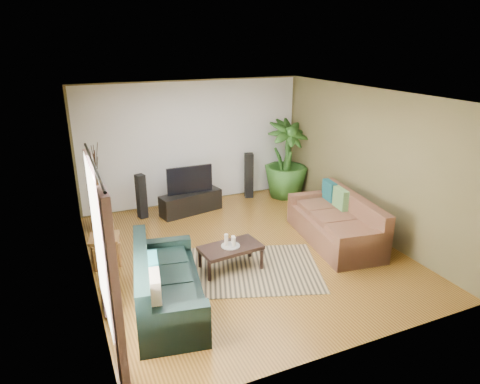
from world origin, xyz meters
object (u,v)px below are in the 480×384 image
speaker_right (249,175)px  tv_stand (191,203)px  pedestal (102,222)px  television (190,180)px  vase (100,207)px  side_table (106,250)px  sofa_right (334,219)px  coffee_table (231,257)px  sofa_left (168,280)px  speaker_left (141,196)px  potted_plant (286,159)px

speaker_right → tv_stand: bearing=-149.5°
tv_stand → pedestal: size_ratio=4.16×
television → vase: bearing=-174.4°
tv_stand → side_table: 2.49m
sofa_right → coffee_table: 2.13m
sofa_left → tv_stand: sofa_left is taller
speaker_left → potted_plant: bearing=-15.8°
coffee_table → speaker_left: speaker_left is taller
coffee_table → speaker_left: bearing=101.7°
sofa_left → vase: bearing=20.1°
coffee_table → speaker_left: 2.83m
coffee_table → potted_plant: bearing=40.4°
tv_stand → potted_plant: size_ratio=0.74×
vase → coffee_table: bearing=-54.1°
sofa_right → pedestal: bearing=-112.1°
speaker_right → potted_plant: 0.93m
sofa_right → television: 3.11m
side_table → potted_plant: bearing=21.0°
side_table → speaker_right: bearing=29.1°
television → speaker_right: bearing=13.2°
vase → side_table: bearing=-94.2°
sofa_right → vase: sofa_right is taller
coffee_table → speaker_left: (-0.87, 2.68, 0.27)m
coffee_table → tv_stand: tv_stand is taller
coffee_table → tv_stand: size_ratio=0.73×
tv_stand → coffee_table: bearing=-104.8°
potted_plant → speaker_right: bearing=160.4°
speaker_right → sofa_left: bearing=-112.1°
potted_plant → vase: (-4.19, -0.25, -0.43)m
television → vase: 1.87m
coffee_table → vase: vase is taller
tv_stand → speaker_right: bearing=2.0°
coffee_table → speaker_left: size_ratio=1.05×
speaker_left → potted_plant: potted_plant is taller
television → potted_plant: (2.34, 0.07, 0.16)m
speaker_left → side_table: 1.96m
side_table → coffee_table: bearing=-28.1°
potted_plant → side_table: 4.64m
potted_plant → pedestal: 4.26m
television → side_table: bearing=-141.0°
sofa_left → pedestal: size_ratio=6.17×
sofa_right → tv_stand: sofa_right is taller
coffee_table → speaker_right: speaker_right is taller
tv_stand → speaker_left: bearing=159.8°
potted_plant → coffee_table: bearing=-133.3°
tv_stand → television: bearing=78.1°
television → potted_plant: size_ratio=0.55×
vase → side_table: (-0.10, -1.40, -0.22)m
sofa_right → vase: size_ratio=5.21×
speaker_right → coffee_table: bearing=-103.2°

